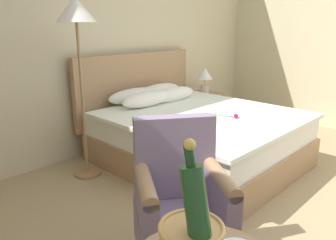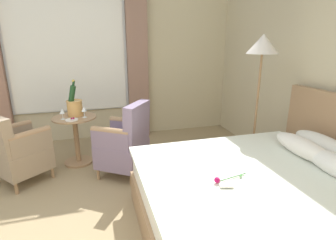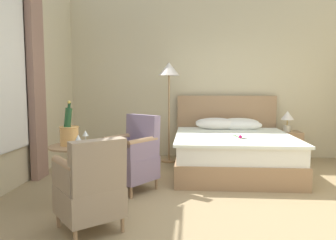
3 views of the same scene
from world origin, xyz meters
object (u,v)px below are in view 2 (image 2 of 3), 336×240
object	(u,v)px
wine_glass_near_bucket	(62,112)
armchair_facing_bed	(18,151)
side_table_round	(76,137)
floor_lamp_brass	(262,55)
champagne_bucket	(74,105)
snack_plate	(72,120)
bed	(266,198)
wine_glass_near_edge	(84,109)
armchair_by_window	(125,143)

from	to	relation	value
wine_glass_near_bucket	armchair_facing_bed	xyz separation A→B (m)	(0.29, -0.52, -0.38)
side_table_round	armchair_facing_bed	distance (m)	0.76
floor_lamp_brass	wine_glass_near_bucket	world-z (taller)	floor_lamp_brass
floor_lamp_brass	champagne_bucket	bearing A→B (deg)	-113.43
champagne_bucket	snack_plate	size ratio (longest dim) A/B	3.13
bed	wine_glass_near_edge	xyz separation A→B (m)	(-1.91, -1.59, 0.47)
snack_plate	wine_glass_near_edge	bearing A→B (deg)	118.48
wine_glass_near_bucket	floor_lamp_brass	bearing A→B (deg)	71.16
champagne_bucket	wine_glass_near_edge	world-z (taller)	champagne_bucket
bed	side_table_round	world-z (taller)	bed
bed	snack_plate	world-z (taller)	bed
floor_lamp_brass	champagne_bucket	size ratio (longest dim) A/B	3.51
bed	wine_glass_near_edge	world-z (taller)	bed
side_table_round	armchair_facing_bed	size ratio (longest dim) A/B	0.77
bed	floor_lamp_brass	distance (m)	1.70
wine_glass_near_edge	armchair_by_window	xyz separation A→B (m)	(0.48, 0.48, -0.37)
wine_glass_near_bucket	snack_plate	distance (m)	0.17
bed	wine_glass_near_edge	distance (m)	2.53
bed	wine_glass_near_bucket	size ratio (longest dim) A/B	14.27
bed	armchair_by_window	world-z (taller)	bed
snack_plate	armchair_facing_bed	xyz separation A→B (m)	(0.22, -0.64, -0.28)
floor_lamp_brass	snack_plate	xyz separation A→B (m)	(-0.75, -2.30, -0.84)
side_table_round	armchair_facing_bed	bearing A→B (deg)	-60.24
champagne_bucket	wine_glass_near_edge	distance (m)	0.20
wine_glass_near_bucket	wine_glass_near_edge	size ratio (longest dim) A/B	0.96
armchair_facing_bed	wine_glass_near_edge	bearing A→B (deg)	110.76
wine_glass_near_bucket	champagne_bucket	bearing A→B (deg)	136.55
snack_plate	armchair_facing_bed	size ratio (longest dim) A/B	0.18
bed	side_table_round	xyz separation A→B (m)	(-1.98, -1.73, 0.06)
wine_glass_near_bucket	side_table_round	bearing A→B (deg)	121.73
floor_lamp_brass	armchair_by_window	bearing A→B (deg)	-102.19
bed	wine_glass_near_edge	bearing A→B (deg)	-140.25
bed	armchair_facing_bed	world-z (taller)	bed
snack_plate	champagne_bucket	bearing A→B (deg)	172.21
armchair_by_window	armchair_facing_bed	xyz separation A→B (m)	(-0.18, -1.29, -0.02)
side_table_round	wine_glass_near_edge	world-z (taller)	wine_glass_near_edge
floor_lamp_brass	wine_glass_near_edge	distance (m)	2.41
bed	floor_lamp_brass	world-z (taller)	floor_lamp_brass
floor_lamp_brass	wine_glass_near_bucket	bearing A→B (deg)	-108.84
floor_lamp_brass	wine_glass_near_edge	xyz separation A→B (m)	(-0.84, -2.14, -0.73)
champagne_bucket	snack_plate	bearing A→B (deg)	-7.79
champagne_bucket	side_table_round	bearing A→B (deg)	-9.65
armchair_facing_bed	champagne_bucket	bearing A→B (deg)	123.82
floor_lamp_brass	armchair_facing_bed	xyz separation A→B (m)	(-0.53, -2.95, -1.12)
bed	armchair_facing_bed	size ratio (longest dim) A/B	2.36
side_table_round	armchair_facing_bed	world-z (taller)	armchair_facing_bed
champagne_bucket	wine_glass_near_edge	xyz separation A→B (m)	(0.15, 0.13, -0.03)
armchair_by_window	snack_plate	bearing A→B (deg)	-121.20
wine_glass_near_edge	armchair_facing_bed	size ratio (longest dim) A/B	0.17
bed	side_table_round	size ratio (longest dim) A/B	3.05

